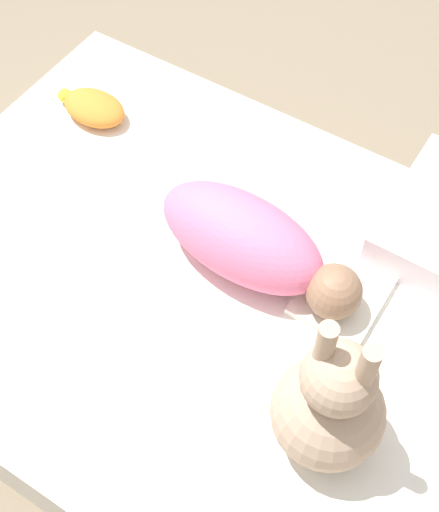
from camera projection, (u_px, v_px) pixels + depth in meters
ground_plane at (201, 328)px, 1.72m from camera, size 12.00×12.00×0.00m
bed_mattress at (200, 305)px, 1.62m from camera, size 1.40×1.07×0.22m
burp_cloth at (342, 296)px, 1.49m from camera, size 0.17×0.20×0.02m
swaddled_baby at (251, 242)px, 1.48m from camera, size 0.48×0.21×0.17m
bunny_plush at (330, 406)px, 1.22m from camera, size 0.20×0.20×0.37m
turtle_plush at (93, 107)px, 1.78m from camera, size 0.20×0.11×0.06m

